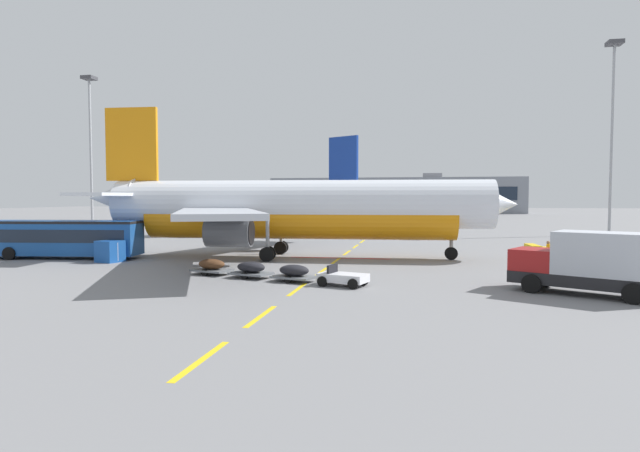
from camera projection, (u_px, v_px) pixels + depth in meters
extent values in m
plane|color=slate|center=(573.00, 243.00, 55.71)|extent=(400.00, 400.00, 0.00)
cube|color=yellow|center=(202.00, 360.00, 15.72)|extent=(0.24, 4.00, 0.01)
cube|color=yellow|center=(261.00, 316.00, 21.53)|extent=(0.24, 4.00, 0.01)
cube|color=yellow|center=(297.00, 289.00, 27.85)|extent=(0.24, 4.00, 0.01)
cube|color=yellow|center=(321.00, 271.00, 34.51)|extent=(0.24, 4.00, 0.01)
cube|color=yellow|center=(336.00, 260.00, 40.54)|extent=(0.24, 4.00, 0.01)
cube|color=yellow|center=(347.00, 253.00, 46.24)|extent=(0.24, 4.00, 0.01)
cube|color=yellow|center=(356.00, 246.00, 52.28)|extent=(0.24, 4.00, 0.01)
cube|color=yellow|center=(362.00, 241.00, 58.16)|extent=(0.24, 4.00, 0.01)
cube|color=yellow|center=(369.00, 237.00, 65.15)|extent=(0.24, 4.00, 0.01)
cube|color=yellow|center=(373.00, 233.00, 71.05)|extent=(0.24, 4.00, 0.01)
cube|color=yellow|center=(377.00, 230.00, 77.53)|extent=(0.24, 4.00, 0.01)
cube|color=yellow|center=(380.00, 228.00, 83.09)|extent=(0.24, 4.00, 0.01)
cube|color=yellow|center=(383.00, 226.00, 89.96)|extent=(0.24, 4.00, 0.01)
cube|color=yellow|center=(386.00, 224.00, 96.75)|extent=(0.24, 4.00, 0.01)
cube|color=yellow|center=(388.00, 222.00, 103.71)|extent=(0.24, 4.00, 0.01)
cube|color=#B21414|center=(340.00, 258.00, 42.20)|extent=(8.00, 0.40, 0.01)
cylinder|color=silver|center=(299.00, 204.00, 42.26)|extent=(30.28, 5.75, 3.80)
cylinder|color=orange|center=(299.00, 217.00, 42.32)|extent=(24.68, 5.08, 3.50)
cone|color=silver|center=(494.00, 204.00, 40.39)|extent=(3.73, 3.94, 3.72)
cone|color=silver|center=(113.00, 198.00, 44.19)|extent=(4.40, 3.50, 3.23)
cube|color=#192333|center=(480.00, 196.00, 40.49)|extent=(1.78, 2.95, 0.60)
cube|color=orange|center=(132.00, 144.00, 43.73)|extent=(4.41, 0.65, 6.00)
cube|color=silver|center=(142.00, 195.00, 47.21)|extent=(3.61, 6.59, 0.24)
cube|color=silver|center=(104.00, 194.00, 40.87)|extent=(3.61, 6.59, 0.24)
cube|color=#B7BCC6|center=(273.00, 208.00, 51.20)|extent=(9.18, 17.66, 0.36)
cube|color=#B7BCC6|center=(217.00, 213.00, 34.36)|extent=(11.07, 17.52, 0.36)
cylinder|color=#4C4F54|center=(264.00, 224.00, 48.32)|extent=(3.33, 2.30, 2.10)
cylinder|color=black|center=(282.00, 224.00, 48.13)|extent=(0.24, 1.79, 1.79)
cylinder|color=#4C4F54|center=(229.00, 232.00, 37.43)|extent=(3.33, 2.30, 2.10)
cylinder|color=black|center=(251.00, 232.00, 37.23)|extent=(0.24, 1.79, 1.79)
cylinder|color=gray|center=(451.00, 236.00, 40.92)|extent=(0.28, 0.28, 2.67)
cylinder|color=black|center=(451.00, 253.00, 40.99)|extent=(1.01, 0.34, 0.99)
cylinder|color=gray|center=(281.00, 232.00, 45.22)|extent=(0.28, 0.28, 2.61)
cylinder|color=black|center=(282.00, 247.00, 45.63)|extent=(1.12, 0.42, 1.10)
cylinder|color=black|center=(280.00, 248.00, 44.94)|extent=(1.12, 0.42, 1.10)
cylinder|color=gray|center=(268.00, 237.00, 40.06)|extent=(0.28, 0.28, 2.61)
cylinder|color=black|center=(269.00, 253.00, 40.48)|extent=(1.12, 0.42, 1.10)
cylinder|color=black|center=(267.00, 254.00, 39.79)|extent=(1.12, 0.42, 1.10)
cube|color=yellow|center=(569.00, 252.00, 39.90)|extent=(6.15, 3.13, 0.60)
cube|color=#192333|center=(585.00, 242.00, 39.72)|extent=(2.52, 2.26, 0.90)
cube|color=yellow|center=(533.00, 246.00, 40.23)|extent=(0.84, 2.56, 0.24)
sphere|color=orange|center=(585.00, 235.00, 39.69)|extent=(0.16, 0.16, 0.16)
cylinder|color=black|center=(548.00, 257.00, 38.78)|extent=(0.92, 0.45, 0.90)
cylinder|color=black|center=(538.00, 253.00, 41.55)|extent=(0.92, 0.45, 0.90)
cylinder|color=black|center=(604.00, 258.00, 38.27)|extent=(0.92, 0.45, 0.90)
cylinder|color=black|center=(589.00, 254.00, 41.04)|extent=(0.92, 0.45, 0.90)
cylinder|color=silver|center=(368.00, 203.00, 108.83)|extent=(17.57, 23.73, 3.33)
cylinder|color=navy|center=(368.00, 207.00, 108.87)|extent=(14.60, 19.51, 3.07)
cone|color=silver|center=(403.00, 203.00, 96.71)|extent=(4.43, 4.37, 3.27)
cone|color=silver|center=(339.00, 200.00, 121.48)|extent=(4.41, 4.64, 2.83)
cube|color=#192333|center=(400.00, 200.00, 97.53)|extent=(2.86, 2.56, 0.53)
cube|color=navy|center=(342.00, 183.00, 119.86)|extent=(2.43, 3.37, 5.26)
cube|color=silver|center=(352.00, 199.00, 121.73)|extent=(6.22, 5.47, 0.21)
cube|color=silver|center=(330.00, 199.00, 119.51)|extent=(6.22, 5.47, 0.21)
cube|color=#B7BCC6|center=(391.00, 204.00, 114.99)|extent=(15.49, 7.89, 0.32)
cube|color=#B7BCC6|center=(328.00, 205.00, 109.11)|extent=(12.27, 14.48, 0.32)
cylinder|color=#4C4F54|center=(380.00, 210.00, 114.14)|extent=(3.10, 3.36, 1.84)
cylinder|color=black|center=(383.00, 210.00, 112.85)|extent=(1.36, 0.97, 1.57)
cylinder|color=#4C4F54|center=(339.00, 211.00, 110.33)|extent=(3.10, 3.36, 1.84)
cylinder|color=black|center=(342.00, 211.00, 109.04)|extent=(1.36, 0.97, 1.57)
cylinder|color=gray|center=(395.00, 215.00, 99.37)|extent=(0.25, 0.25, 2.34)
cylinder|color=black|center=(395.00, 221.00, 99.43)|extent=(0.69, 0.86, 0.87)
cylinder|color=gray|center=(374.00, 213.00, 111.45)|extent=(0.25, 0.25, 2.29)
cylinder|color=black|center=(375.00, 218.00, 111.63)|extent=(0.80, 0.97, 0.96)
cylinder|color=black|center=(372.00, 218.00, 111.39)|extent=(0.80, 0.97, 0.96)
cylinder|color=gray|center=(354.00, 213.00, 109.65)|extent=(0.25, 0.25, 2.29)
cylinder|color=black|center=(356.00, 218.00, 109.83)|extent=(0.80, 0.97, 0.96)
cylinder|color=black|center=(353.00, 219.00, 109.59)|extent=(0.80, 0.97, 0.96)
cylinder|color=silver|center=(266.00, 200.00, 79.32)|extent=(29.36, 19.16, 3.99)
cylinder|color=navy|center=(266.00, 207.00, 79.38)|extent=(24.11, 15.96, 3.67)
cone|color=silver|center=(202.00, 199.00, 89.60)|extent=(5.13, 5.21, 3.91)
cone|color=silver|center=(354.00, 196.00, 68.54)|extent=(5.51, 5.13, 3.39)
cube|color=#192333|center=(206.00, 195.00, 88.85)|extent=(2.94, 3.43, 0.63)
cube|color=navy|center=(343.00, 161.00, 69.49)|extent=(4.19, 2.62, 6.29)
cube|color=silver|center=(331.00, 194.00, 66.70)|extent=(6.25, 7.49, 0.25)
cube|color=silver|center=(363.00, 194.00, 71.78)|extent=(6.25, 7.49, 0.25)
cube|color=#B7BCC6|center=(239.00, 204.00, 69.89)|extent=(16.77, 15.47, 0.38)
cube|color=#B7BCC6|center=(326.00, 203.00, 83.38)|extent=(8.21, 18.45, 0.38)
cylinder|color=#4C4F54|center=(257.00, 215.00, 72.25)|extent=(4.01, 3.58, 2.20)
cylinder|color=black|center=(249.00, 214.00, 73.34)|extent=(1.04, 1.69, 1.87)
cylinder|color=#4C4F54|center=(313.00, 213.00, 80.98)|extent=(4.01, 3.58, 2.20)
cylinder|color=black|center=(305.00, 213.00, 82.07)|extent=(1.04, 1.69, 1.87)
cylinder|color=gray|center=(214.00, 215.00, 87.59)|extent=(0.29, 0.29, 2.79)
cylinder|color=black|center=(214.00, 224.00, 87.66)|extent=(1.05, 0.77, 1.04)
cylinder|color=gray|center=(262.00, 218.00, 76.03)|extent=(0.29, 0.29, 2.74)
cylinder|color=black|center=(261.00, 227.00, 75.83)|extent=(1.18, 0.89, 1.15)
cylinder|color=black|center=(264.00, 227.00, 76.38)|extent=(1.18, 0.89, 1.15)
cylinder|color=gray|center=(289.00, 217.00, 80.16)|extent=(0.29, 0.29, 2.74)
cylinder|color=black|center=(287.00, 226.00, 79.95)|extent=(1.18, 0.89, 1.15)
cylinder|color=black|center=(291.00, 225.00, 80.51)|extent=(1.18, 0.89, 1.15)
cube|color=#194C99|center=(64.00, 238.00, 41.91)|extent=(12.24, 4.15, 2.70)
cube|color=#192333|center=(64.00, 235.00, 41.90)|extent=(11.29, 4.07, 1.00)
cube|color=black|center=(63.00, 222.00, 41.85)|extent=(12.26, 4.17, 0.20)
cylinder|color=black|center=(122.00, 251.00, 43.05)|extent=(1.03, 0.44, 1.00)
cylinder|color=black|center=(106.00, 254.00, 40.36)|extent=(1.03, 0.44, 1.00)
cylinder|color=black|center=(31.00, 250.00, 43.56)|extent=(1.03, 0.44, 1.00)
cylinder|color=black|center=(9.00, 254.00, 40.87)|extent=(1.03, 0.44, 1.00)
cube|color=black|center=(194.00, 230.00, 66.32)|extent=(7.37, 4.01, 0.60)
cube|color=#606638|center=(179.00, 223.00, 67.24)|extent=(2.86, 2.81, 1.10)
cube|color=#192333|center=(172.00, 222.00, 67.72)|extent=(0.52, 1.88, 0.64)
cube|color=#606638|center=(200.00, 219.00, 65.84)|extent=(5.20, 3.47, 2.10)
cylinder|color=black|center=(173.00, 232.00, 66.19)|extent=(1.00, 0.50, 0.96)
cylinder|color=black|center=(186.00, 231.00, 68.36)|extent=(1.00, 0.50, 0.96)
cylinder|color=black|center=(203.00, 233.00, 64.31)|extent=(1.00, 0.50, 0.96)
cylinder|color=black|center=(214.00, 232.00, 66.49)|extent=(1.00, 0.50, 0.96)
cube|color=black|center=(586.00, 280.00, 26.21)|extent=(7.30, 5.43, 0.60)
cube|color=maroon|center=(538.00, 259.00, 27.62)|extent=(3.19, 3.16, 1.10)
cube|color=#192333|center=(516.00, 256.00, 28.34)|extent=(0.96, 1.72, 0.64)
cube|color=#B7BCC6|center=(609.00, 254.00, 25.52)|extent=(5.33, 4.37, 2.10)
cylinder|color=black|center=(532.00, 284.00, 26.71)|extent=(0.98, 0.70, 0.96)
cylinder|color=black|center=(546.00, 278.00, 28.56)|extent=(0.98, 0.70, 0.96)
cylinder|color=black|center=(634.00, 294.00, 23.88)|extent=(0.98, 0.70, 0.96)
cube|color=silver|center=(343.00, 278.00, 28.86)|extent=(2.90, 2.10, 0.44)
cube|color=black|center=(332.00, 270.00, 29.15)|extent=(0.44, 1.11, 0.56)
cylinder|color=black|center=(364.00, 280.00, 29.06)|extent=(0.59, 0.34, 0.56)
cylinder|color=black|center=(353.00, 284.00, 27.83)|extent=(0.59, 0.34, 0.56)
cylinder|color=black|center=(334.00, 278.00, 29.92)|extent=(0.59, 0.34, 0.56)
cylinder|color=black|center=(322.00, 281.00, 28.68)|extent=(0.59, 0.34, 0.56)
cube|color=slate|center=(294.00, 277.00, 30.33)|extent=(2.74, 2.14, 0.12)
ellipsoid|color=black|center=(294.00, 270.00, 30.31)|extent=(2.10, 1.68, 0.64)
cylinder|color=black|center=(300.00, 276.00, 30.93)|extent=(0.46, 0.26, 0.44)
cylinder|color=black|center=(288.00, 280.00, 29.74)|extent=(0.46, 0.26, 0.44)
cube|color=slate|center=(251.00, 273.00, 31.73)|extent=(2.74, 2.14, 0.12)
ellipsoid|color=black|center=(251.00, 267.00, 31.71)|extent=(2.10, 1.68, 0.64)
cylinder|color=black|center=(258.00, 273.00, 32.33)|extent=(0.46, 0.26, 0.44)
cylinder|color=black|center=(244.00, 276.00, 31.14)|extent=(0.46, 0.26, 0.44)
cube|color=slate|center=(212.00, 270.00, 33.14)|extent=(2.74, 2.14, 0.12)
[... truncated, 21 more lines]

